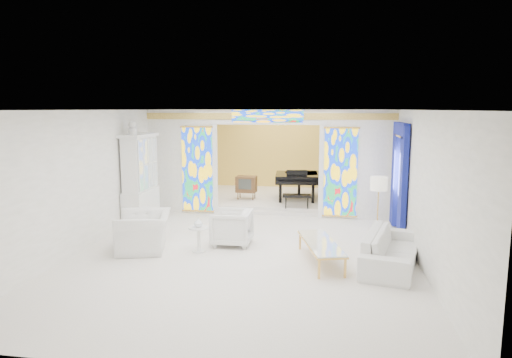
% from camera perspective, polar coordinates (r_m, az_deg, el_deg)
% --- Properties ---
extents(floor, '(12.00, 12.00, 0.00)m').
position_cam_1_polar(floor, '(11.23, 0.06, -6.85)').
color(floor, white).
rests_on(floor, ground).
extents(ceiling, '(7.00, 12.00, 0.02)m').
position_cam_1_polar(ceiling, '(10.82, 0.06, 8.64)').
color(ceiling, white).
rests_on(ceiling, wall_back).
extents(wall_back, '(7.00, 0.02, 3.00)m').
position_cam_1_polar(wall_back, '(16.84, 3.32, 3.56)').
color(wall_back, white).
rests_on(wall_back, floor).
extents(wall_front, '(7.00, 0.02, 3.00)m').
position_cam_1_polar(wall_front, '(5.22, -10.61, -8.36)').
color(wall_front, white).
rests_on(wall_front, floor).
extents(wall_left, '(0.02, 12.00, 3.00)m').
position_cam_1_polar(wall_left, '(11.99, -16.70, 1.09)').
color(wall_left, white).
rests_on(wall_left, floor).
extents(wall_right, '(0.02, 12.00, 3.00)m').
position_cam_1_polar(wall_right, '(10.94, 18.48, 0.30)').
color(wall_right, white).
rests_on(wall_right, floor).
extents(partition_wall, '(7.00, 0.22, 3.00)m').
position_cam_1_polar(partition_wall, '(12.87, 1.48, 2.65)').
color(partition_wall, white).
rests_on(partition_wall, floor).
extents(stained_glass_left, '(0.90, 0.04, 2.40)m').
position_cam_1_polar(stained_glass_left, '(13.23, -7.34, 1.21)').
color(stained_glass_left, gold).
rests_on(stained_glass_left, partition_wall).
extents(stained_glass_right, '(0.90, 0.04, 2.40)m').
position_cam_1_polar(stained_glass_right, '(12.69, 10.52, 0.81)').
color(stained_glass_right, gold).
rests_on(stained_glass_right, partition_wall).
extents(stained_glass_transom, '(2.00, 0.04, 0.34)m').
position_cam_1_polar(stained_glass_transom, '(12.69, 1.43, 7.84)').
color(stained_glass_transom, gold).
rests_on(stained_glass_transom, partition_wall).
extents(alcove_platform, '(6.80, 3.80, 0.18)m').
position_cam_1_polar(alcove_platform, '(15.17, 2.53, -2.40)').
color(alcove_platform, white).
rests_on(alcove_platform, floor).
extents(gold_curtain_back, '(6.70, 0.10, 2.90)m').
position_cam_1_polar(gold_curtain_back, '(16.72, 3.28, 3.52)').
color(gold_curtain_back, gold).
rests_on(gold_curtain_back, wall_back).
extents(chandelier, '(0.48, 0.48, 0.30)m').
position_cam_1_polar(chandelier, '(14.77, 3.32, 6.91)').
color(chandelier, gold).
rests_on(chandelier, ceiling).
extents(blue_drapes, '(0.14, 1.85, 2.65)m').
position_cam_1_polar(blue_drapes, '(11.60, 17.47, 1.20)').
color(blue_drapes, navy).
rests_on(blue_drapes, wall_right).
extents(china_cabinet, '(0.56, 1.46, 2.72)m').
position_cam_1_polar(china_cabinet, '(12.45, -14.26, -0.07)').
color(china_cabinet, white).
rests_on(china_cabinet, floor).
extents(armchair_left, '(1.39, 1.50, 0.81)m').
position_cam_1_polar(armchair_left, '(10.18, -13.82, -6.40)').
color(armchair_left, white).
rests_on(armchair_left, floor).
extents(armchair_right, '(0.87, 0.85, 0.79)m').
position_cam_1_polar(armchair_right, '(10.28, -3.05, -6.07)').
color(armchair_right, white).
rests_on(armchair_right, floor).
extents(sofa, '(1.43, 2.46, 0.68)m').
position_cam_1_polar(sofa, '(9.30, 16.58, -8.39)').
color(sofa, silver).
rests_on(sofa, floor).
extents(side_table, '(0.55, 0.55, 0.54)m').
position_cam_1_polar(side_table, '(9.86, -7.19, -7.02)').
color(side_table, white).
rests_on(side_table, floor).
extents(vase, '(0.22, 0.22, 0.20)m').
position_cam_1_polar(vase, '(9.78, -7.22, -5.38)').
color(vase, silver).
rests_on(vase, side_table).
extents(coffee_table, '(1.04, 1.97, 0.42)m').
position_cam_1_polar(coffee_table, '(9.20, 8.09, -8.00)').
color(coffee_table, white).
rests_on(coffee_table, floor).
extents(floor_lamp, '(0.49, 0.49, 1.54)m').
position_cam_1_polar(floor_lamp, '(10.44, 15.09, -0.96)').
color(floor_lamp, gold).
rests_on(floor_lamp, floor).
extents(grand_piano, '(1.65, 2.58, 1.00)m').
position_cam_1_polar(grand_piano, '(14.59, 5.57, 0.17)').
color(grand_piano, black).
rests_on(grand_piano, alcove_platform).
extents(tv_console, '(0.64, 0.45, 0.73)m').
position_cam_1_polar(tv_console, '(14.47, -1.22, -0.66)').
color(tv_console, brown).
rests_on(tv_console, alcove_platform).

